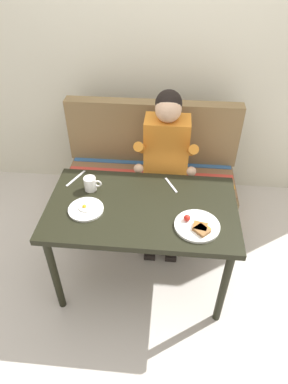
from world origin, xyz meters
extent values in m
plane|color=beige|center=(0.00, 0.00, 0.00)|extent=(8.00, 8.00, 0.00)
cube|color=beige|center=(0.00, 1.27, 1.30)|extent=(4.40, 0.10, 2.60)
cube|color=black|center=(0.00, 0.00, 0.71)|extent=(1.20, 0.70, 0.04)
cylinder|color=black|center=(-0.54, -0.29, 0.34)|extent=(0.05, 0.05, 0.69)
cylinder|color=black|center=(0.54, -0.29, 0.34)|extent=(0.05, 0.05, 0.69)
cylinder|color=black|center=(-0.54, 0.29, 0.34)|extent=(0.05, 0.05, 0.69)
cylinder|color=black|center=(0.54, 0.29, 0.34)|extent=(0.05, 0.05, 0.69)
cube|color=olive|center=(0.00, 0.72, 0.20)|extent=(1.44, 0.56, 0.40)
cube|color=brown|center=(0.00, 0.72, 0.43)|extent=(1.40, 0.52, 0.06)
cube|color=olive|center=(0.00, 0.94, 0.73)|extent=(1.44, 0.12, 0.54)
cube|color=orange|center=(0.00, 0.58, 0.46)|extent=(1.38, 0.05, 0.01)
cube|color=#C63D33|center=(0.00, 0.72, 0.46)|extent=(1.38, 0.05, 0.01)
cube|color=#336099|center=(0.00, 0.86, 0.46)|extent=(1.38, 0.05, 0.01)
cube|color=orange|center=(0.13, 0.66, 0.76)|extent=(0.34, 0.22, 0.48)
sphere|color=#DBAD89|center=(0.13, 0.64, 1.09)|extent=(0.19, 0.19, 0.19)
sphere|color=black|center=(0.13, 0.67, 1.12)|extent=(0.19, 0.19, 0.19)
cylinder|color=orange|center=(-0.06, 0.52, 0.83)|extent=(0.07, 0.29, 0.23)
cylinder|color=orange|center=(0.32, 0.52, 0.83)|extent=(0.07, 0.29, 0.23)
sphere|color=#DBAD89|center=(-0.06, 0.40, 0.73)|extent=(0.07, 0.07, 0.07)
sphere|color=#DBAD89|center=(0.32, 0.40, 0.73)|extent=(0.07, 0.07, 0.07)
cylinder|color=#232333|center=(0.04, 0.49, 0.52)|extent=(0.09, 0.34, 0.09)
cylinder|color=#232333|center=(0.04, 0.32, 0.26)|extent=(0.08, 0.08, 0.52)
cube|color=black|center=(0.04, 0.26, 0.03)|extent=(0.09, 0.20, 0.05)
cylinder|color=#232333|center=(0.21, 0.49, 0.52)|extent=(0.09, 0.34, 0.09)
cylinder|color=#232333|center=(0.21, 0.32, 0.26)|extent=(0.08, 0.08, 0.52)
cube|color=black|center=(0.21, 0.26, 0.03)|extent=(0.09, 0.20, 0.05)
cylinder|color=white|center=(0.34, -0.15, 0.74)|extent=(0.27, 0.27, 0.02)
cube|color=brown|center=(0.36, -0.20, 0.76)|extent=(0.10, 0.10, 0.02)
cube|color=#975825|center=(0.35, -0.18, 0.76)|extent=(0.09, 0.08, 0.02)
sphere|color=red|center=(0.28, -0.12, 0.76)|extent=(0.04, 0.04, 0.04)
ellipsoid|color=#CC6623|center=(0.39, -0.19, 0.76)|extent=(0.06, 0.05, 0.02)
cylinder|color=white|center=(-0.34, -0.07, 0.74)|extent=(0.22, 0.22, 0.01)
ellipsoid|color=white|center=(-0.34, -0.07, 0.75)|extent=(0.09, 0.08, 0.01)
sphere|color=yellow|center=(-0.35, -0.07, 0.76)|extent=(0.03, 0.03, 0.03)
cylinder|color=white|center=(-0.36, 0.13, 0.78)|extent=(0.08, 0.08, 0.09)
cylinder|color=brown|center=(-0.36, 0.13, 0.82)|extent=(0.07, 0.07, 0.01)
torus|color=white|center=(-0.30, 0.13, 0.78)|extent=(0.05, 0.01, 0.05)
cube|color=silver|center=(0.18, 0.23, 0.73)|extent=(0.09, 0.16, 0.00)
cube|color=silver|center=(-0.48, 0.24, 0.73)|extent=(0.09, 0.19, 0.00)
camera|label=1|loc=(0.16, -1.55, 2.13)|focal=31.14mm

